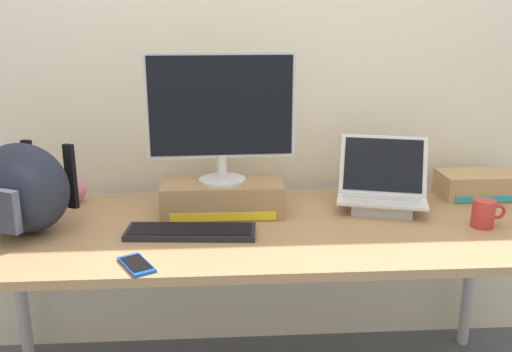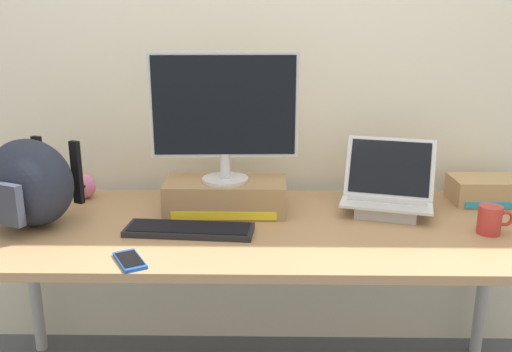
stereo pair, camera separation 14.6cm
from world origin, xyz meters
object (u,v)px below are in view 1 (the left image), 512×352
messenger_backpack (22,189)px  plush_toy (73,191)px  external_keyboard (191,232)px  coffee_mug (484,213)px  desktop_monitor (221,113)px  toner_box_yellow (223,197)px  cell_phone (137,265)px  toner_box_cyan (479,185)px  open_laptop (382,195)px

messenger_backpack → plush_toy: bearing=99.7°
external_keyboard → coffee_mug: size_ratio=3.71×
desktop_monitor → coffee_mug: bearing=-14.8°
toner_box_yellow → desktop_monitor: bearing=-87.3°
toner_box_yellow → messenger_backpack: size_ratio=1.11×
external_keyboard → plush_toy: 0.61m
messenger_backpack → cell_phone: bearing=-11.4°
messenger_backpack → toner_box_yellow: bearing=37.5°
desktop_monitor → messenger_backpack: size_ratio=1.33×
messenger_backpack → plush_toy: (0.08, 0.30, -0.10)m
plush_toy → toner_box_cyan: same height
external_keyboard → toner_box_cyan: bearing=21.1°
desktop_monitor → coffee_mug: 0.99m
cell_phone → external_keyboard: bearing=29.0°
toner_box_yellow → external_keyboard: size_ratio=1.01×
coffee_mug → plush_toy: plush_toy is taller
open_laptop → plush_toy: open_laptop is taller
external_keyboard → cell_phone: external_keyboard is taller
desktop_monitor → cell_phone: desktop_monitor is taller
external_keyboard → messenger_backpack: bearing=177.7°
desktop_monitor → cell_phone: (-0.26, -0.45, -0.37)m
toner_box_yellow → desktop_monitor: 0.32m
toner_box_yellow → toner_box_cyan: (1.05, 0.13, -0.01)m
coffee_mug → cell_phone: 1.20m
toner_box_yellow → cell_phone: size_ratio=2.79×
toner_box_yellow → open_laptop: bearing=0.1°
open_laptop → messenger_backpack: size_ratio=0.94×
toner_box_yellow → external_keyboard: (-0.11, -0.22, -0.05)m
toner_box_yellow → desktop_monitor: desktop_monitor is taller
external_keyboard → plush_toy: size_ratio=4.48×
cell_phone → toner_box_cyan: 1.43m
toner_box_yellow → coffee_mug: toner_box_yellow is taller
messenger_backpack → coffee_mug: size_ratio=3.37×
open_laptop → cell_phone: bearing=-137.1°
cell_phone → toner_box_cyan: size_ratio=0.50×
open_laptop → coffee_mug: 0.37m
coffee_mug → external_keyboard: bearing=-179.5°
cell_phone → plush_toy: size_ratio=1.62×
desktop_monitor → cell_phone: size_ratio=3.34×
toner_box_yellow → messenger_backpack: (-0.67, -0.15, 0.09)m
plush_toy → toner_box_cyan: size_ratio=0.31×
open_laptop → external_keyboard: bearing=-147.9°
coffee_mug → toner_box_yellow: bearing=167.2°
toner_box_yellow → cell_phone: 0.53m
external_keyboard → coffee_mug: coffee_mug is taller
external_keyboard → coffee_mug: bearing=5.2°
external_keyboard → plush_toy: plush_toy is taller
toner_box_yellow → plush_toy: toner_box_yellow is taller
messenger_backpack → desktop_monitor: bearing=37.4°
external_keyboard → cell_phone: 0.28m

